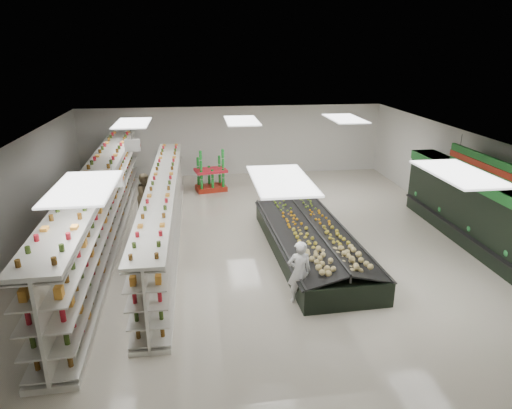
{
  "coord_description": "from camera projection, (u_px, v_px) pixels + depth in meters",
  "views": [
    {
      "loc": [
        -1.75,
        -13.04,
        5.84
      ],
      "look_at": [
        0.0,
        0.02,
        1.22
      ],
      "focal_mm": 32.0,
      "sensor_mm": 36.0,
      "label": 1
    }
  ],
  "objects": [
    {
      "name": "wall_left",
      "position": [
        12.0,
        203.0,
        12.94
      ],
      "size": [
        0.02,
        16.0,
        3.2
      ],
      "primitive_type": "cube",
      "color": "silver",
      "rests_on": "floor"
    },
    {
      "name": "wall_right",
      "position": [
        471.0,
        184.0,
        14.69
      ],
      "size": [
        0.02,
        16.0,
        3.2
      ],
      "primitive_type": "cube",
      "color": "silver",
      "rests_on": "floor"
    },
    {
      "name": "hortifruti_banner",
      "position": [
        482.0,
        165.0,
        12.85
      ],
      "size": [
        0.12,
        3.2,
        0.95
      ],
      "color": "#1D6D27",
      "rests_on": "ceiling"
    },
    {
      "name": "wall_front",
      "position": [
        332.0,
        368.0,
        6.33
      ],
      "size": [
        14.0,
        0.02,
        3.2
      ],
      "primitive_type": "cube",
      "color": "silver",
      "rests_on": "floor"
    },
    {
      "name": "aisle_sign_far",
      "position": [
        132.0,
        145.0,
        14.83
      ],
      "size": [
        0.52,
        0.06,
        0.75
      ],
      "color": "white",
      "rests_on": "ceiling"
    },
    {
      "name": "produce_island",
      "position": [
        311.0,
        240.0,
        13.36
      ],
      "size": [
        2.53,
        6.42,
        0.95
      ],
      "rotation": [
        0.0,
        0.0,
        0.04
      ],
      "color": "black",
      "rests_on": "floor"
    },
    {
      "name": "aisle_sign_near",
      "position": [
        112.0,
        179.0,
        11.09
      ],
      "size": [
        0.52,
        0.06,
        0.75
      ],
      "color": "white",
      "rests_on": "ceiling"
    },
    {
      "name": "gondola_left",
      "position": [
        102.0,
        211.0,
        13.92
      ],
      "size": [
        1.37,
        13.35,
        2.31
      ],
      "rotation": [
        0.0,
        0.0,
        0.03
      ],
      "color": "silver",
      "rests_on": "floor"
    },
    {
      "name": "produce_wall_case",
      "position": [
        483.0,
        211.0,
        13.35
      ],
      "size": [
        0.93,
        8.0,
        2.2
      ],
      "color": "black",
      "rests_on": "floor"
    },
    {
      "name": "floor",
      "position": [
        256.0,
        241.0,
        14.34
      ],
      "size": [
        16.0,
        16.0,
        0.0
      ],
      "primitive_type": "plane",
      "color": "beige",
      "rests_on": "ground"
    },
    {
      "name": "shopper_main",
      "position": [
        299.0,
        272.0,
        10.74
      ],
      "size": [
        0.57,
        0.38,
        1.57
      ],
      "primitive_type": "imported",
      "rotation": [
        0.0,
        0.0,
        3.14
      ],
      "color": "white",
      "rests_on": "floor"
    },
    {
      "name": "ceiling",
      "position": [
        256.0,
        141.0,
        13.29
      ],
      "size": [
        14.0,
        16.0,
        0.02
      ],
      "primitive_type": "cube",
      "color": "white",
      "rests_on": "wall_back"
    },
    {
      "name": "wall_back",
      "position": [
        233.0,
        141.0,
        21.3
      ],
      "size": [
        14.0,
        0.02,
        3.2
      ],
      "primitive_type": "cube",
      "color": "silver",
      "rests_on": "floor"
    },
    {
      "name": "soda_endcap",
      "position": [
        211.0,
        172.0,
        19.11
      ],
      "size": [
        1.43,
        1.1,
        1.65
      ],
      "rotation": [
        0.0,
        0.0,
        0.19
      ],
      "color": "#A12312",
      "rests_on": "floor"
    },
    {
      "name": "gondola_center",
      "position": [
        164.0,
        215.0,
        14.03
      ],
      "size": [
        0.9,
        11.28,
        1.95
      ],
      "rotation": [
        0.0,
        0.0,
        -0.0
      ],
      "color": "silver",
      "rests_on": "floor"
    },
    {
      "name": "shopper_background",
      "position": [
        146.0,
        196.0,
        16.0
      ],
      "size": [
        0.86,
        0.94,
        1.65
      ],
      "primitive_type": "imported",
      "rotation": [
        0.0,
        0.0,
        0.98
      ],
      "color": "tan",
      "rests_on": "floor"
    }
  ]
}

